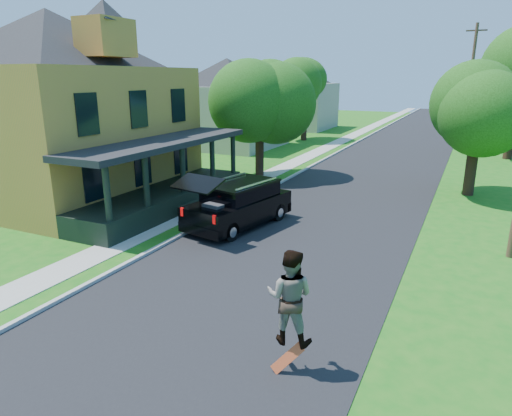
% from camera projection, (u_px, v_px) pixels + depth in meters
% --- Properties ---
extents(ground, '(140.00, 140.00, 0.00)m').
position_uv_depth(ground, '(237.00, 293.00, 12.70)').
color(ground, '#156614').
rests_on(ground, ground).
extents(street, '(8.00, 120.00, 0.02)m').
position_uv_depth(street, '(378.00, 167.00, 30.04)').
color(street, black).
rests_on(street, ground).
extents(curb, '(0.15, 120.00, 0.12)m').
position_uv_depth(curb, '(320.00, 163.00, 31.71)').
color(curb, '#A6A7A1').
rests_on(curb, ground).
extents(sidewalk, '(1.30, 120.00, 0.03)m').
position_uv_depth(sidewalk, '(299.00, 161.00, 32.35)').
color(sidewalk, '#9B9A93').
rests_on(sidewalk, ground).
extents(front_walk, '(6.50, 1.20, 0.03)m').
position_uv_depth(front_walk, '(120.00, 202.00, 21.83)').
color(front_walk, '#9B9A93').
rests_on(front_walk, ground).
extents(main_house, '(15.56, 15.56, 10.10)m').
position_uv_depth(main_house, '(58.00, 95.00, 21.81)').
color(main_house, '#B57F35').
rests_on(main_house, ground).
extents(neighbor_house_mid, '(12.78, 12.78, 8.30)m').
position_uv_depth(neighbor_house_mid, '(227.00, 96.00, 37.91)').
color(neighbor_house_mid, '#9B9689').
rests_on(neighbor_house_mid, ground).
extents(neighbor_house_far, '(12.78, 12.78, 8.30)m').
position_uv_depth(neighbor_house_far, '(296.00, 91.00, 51.78)').
color(neighbor_house_far, '#9B9689').
rests_on(neighbor_house_far, ground).
extents(black_suv, '(2.85, 5.39, 2.39)m').
position_uv_depth(black_suv, '(239.00, 204.00, 18.08)').
color(black_suv, black).
rests_on(black_suv, ground).
extents(skateboarder, '(1.06, 0.87, 1.99)m').
position_uv_depth(skateboarder, '(290.00, 297.00, 9.10)').
color(skateboarder, black).
rests_on(skateboarder, ground).
extents(skateboard, '(0.66, 0.33, 0.70)m').
position_uv_depth(skateboard, '(288.00, 359.00, 9.18)').
color(skateboard, '#AB360E').
rests_on(skateboard, ground).
extents(tree_left_mid, '(4.96, 4.89, 7.28)m').
position_uv_depth(tree_left_mid, '(259.00, 95.00, 26.30)').
color(tree_left_mid, black).
rests_on(tree_left_mid, ground).
extents(tree_left_far, '(6.08, 5.77, 7.92)m').
position_uv_depth(tree_left_far, '(305.00, 82.00, 41.39)').
color(tree_left_far, black).
rests_on(tree_left_far, ground).
extents(tree_right_near, '(5.11, 5.20, 6.85)m').
position_uv_depth(tree_right_near, '(479.00, 105.00, 21.98)').
color(tree_right_near, black).
rests_on(tree_right_near, ground).
extents(tree_right_far, '(5.73, 5.83, 7.77)m').
position_uv_depth(tree_right_far, '(489.00, 83.00, 48.87)').
color(tree_right_far, black).
rests_on(tree_right_far, ground).
extents(utility_pole_far, '(1.82, 0.31, 10.51)m').
position_uv_depth(utility_pole_far, '(470.00, 80.00, 43.19)').
color(utility_pole_far, '#4B3022').
rests_on(utility_pole_far, ground).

